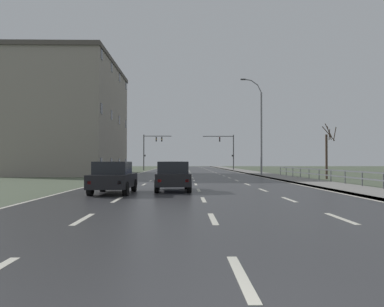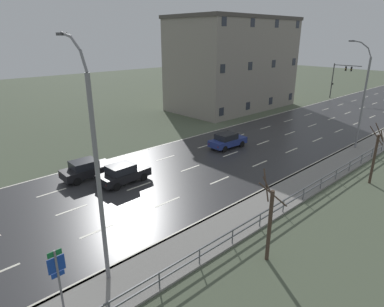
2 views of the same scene
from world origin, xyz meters
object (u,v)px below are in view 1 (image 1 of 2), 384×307
at_px(car_near_right, 173,176).
at_px(brick_building, 71,119).
at_px(street_lamp_midground, 260,128).
at_px(traffic_signal_right, 228,147).
at_px(car_far_right, 175,171).
at_px(car_mid_centre, 113,177).
at_px(traffic_signal_left, 151,146).

distance_m(car_near_right, brick_building, 32.33).
relative_size(street_lamp_midground, traffic_signal_right, 1.69).
distance_m(car_far_right, car_mid_centre, 14.49).
height_order(car_near_right, car_far_right, same).
relative_size(car_far_right, brick_building, 0.21).
bearing_deg(traffic_signal_left, brick_building, -112.10).
distance_m(car_mid_centre, brick_building, 32.82).
xyz_separation_m(traffic_signal_right, brick_building, (-21.81, -20.59, 2.74)).
distance_m(car_far_right, brick_building, 21.84).
xyz_separation_m(car_near_right, car_far_right, (-0.17, 12.55, 0.00)).
height_order(traffic_signal_left, car_far_right, traffic_signal_left).
distance_m(street_lamp_midground, car_near_right, 24.22).
bearing_deg(brick_building, car_mid_centre, -70.64).
distance_m(street_lamp_midground, traffic_signal_right, 27.24).
bearing_deg(brick_building, car_near_right, -64.80).
height_order(traffic_signal_right, traffic_signal_left, traffic_signal_right).
height_order(traffic_signal_left, brick_building, brick_building).
xyz_separation_m(traffic_signal_left, brick_building, (-8.19, -20.17, 2.60)).
bearing_deg(car_mid_centre, brick_building, 110.58).
relative_size(street_lamp_midground, car_mid_centre, 2.57).
distance_m(street_lamp_midground, traffic_signal_left, 30.34).
relative_size(car_near_right, brick_building, 0.21).
distance_m(traffic_signal_left, car_mid_centre, 50.79).
bearing_deg(brick_building, traffic_signal_right, 43.34).
height_order(street_lamp_midground, car_near_right, street_lamp_midground).
bearing_deg(car_near_right, brick_building, 112.61).
bearing_deg(car_far_right, car_mid_centre, -97.64).
distance_m(street_lamp_midground, brick_building, 23.40).
bearing_deg(car_mid_centre, traffic_signal_left, 94.05).
bearing_deg(car_near_right, traffic_signal_right, 77.87).
bearing_deg(car_near_right, car_mid_centre, -151.59).
height_order(car_far_right, brick_building, brick_building).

